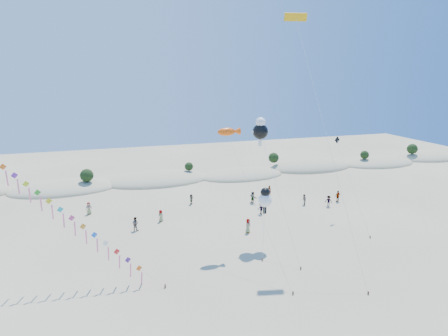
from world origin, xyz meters
TOP-DOWN VIEW (x-y plane):
  - dune_ridge at (1.06, 45.14)m, footprint 145.30×11.49m
  - fish_kite at (4.64, 17.02)m, footprint 3.39×12.79m
  - cartoon_kite_low at (8.12, 14.74)m, footprint 2.47×4.26m
  - cartoon_kite_high at (8.70, 17.89)m, footprint 2.00×10.32m
  - parafoil_kite at (11.65, 15.86)m, footprint 2.71×13.88m
  - dark_kite at (21.49, 19.26)m, footprint 1.17×9.28m
  - beachgoers at (9.03, 26.03)m, footprint 37.30×13.61m

SIDE VIEW (x-z plane):
  - dune_ridge at x=1.06m, z-range -2.67..2.90m
  - beachgoers at x=9.03m, z-range -0.05..1.73m
  - cartoon_kite_low at x=8.12m, z-range 2.18..9.06m
  - dark_kite at x=21.49m, z-range 2.08..12.94m
  - cartoon_kite_high at x=8.70m, z-range 5.70..19.99m
  - fish_kite at x=4.64m, z-range 6.19..19.58m
  - parafoil_kite at x=11.65m, z-range 11.73..37.02m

